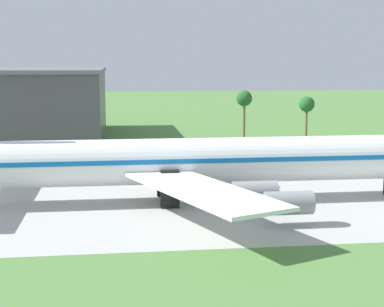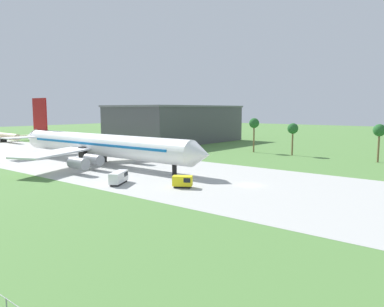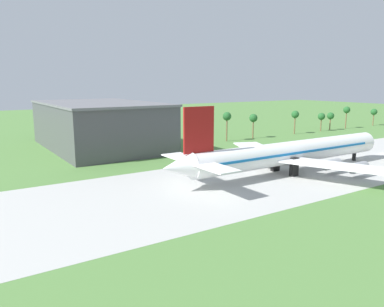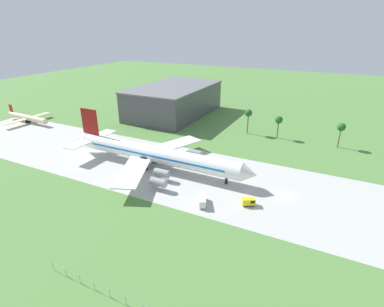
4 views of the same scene
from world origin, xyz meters
name	(u,v)px [view 2 (image 2 of 4)]	position (x,y,z in m)	size (l,w,h in m)	color
ground_plane	(249,185)	(0.00, 0.00, 0.00)	(600.00, 600.00, 0.00)	#517F3D
taxiway_strip	(249,185)	(0.00, 0.00, 0.01)	(320.00, 44.00, 0.02)	#B2B2AD
jet_airliner	(97,145)	(-49.20, -0.83, 5.55)	(79.67, 52.87, 19.24)	white
regional_aircraft	(3,136)	(-143.67, 15.75, 2.85)	(30.56, 27.54, 8.66)	beige
baggage_tug	(183,181)	(-9.02, -10.35, 1.29)	(4.36, 3.67, 2.39)	black
fuel_truck	(119,177)	(-22.05, -15.83, 1.39)	(4.87, 6.55, 2.59)	black
terminal_building	(176,124)	(-79.13, 67.41, 8.65)	(36.72, 61.20, 17.26)	#47474C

